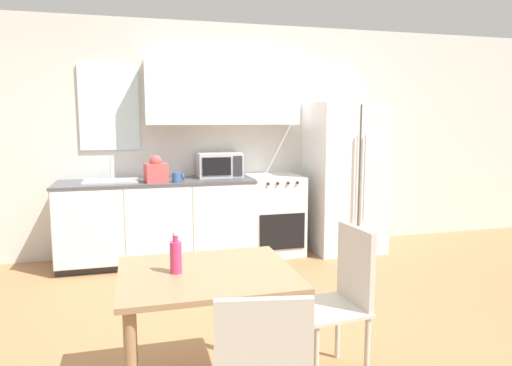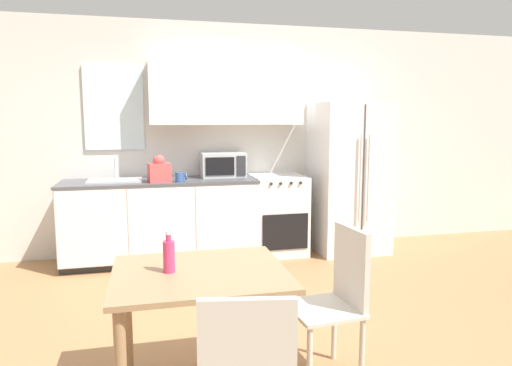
# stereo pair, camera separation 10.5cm
# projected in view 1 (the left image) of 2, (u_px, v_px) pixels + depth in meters

# --- Properties ---
(ground_plane) EXTENTS (12.00, 12.00, 0.00)m
(ground_plane) POSITION_uv_depth(u_px,v_px,m) (229.00, 338.00, 3.32)
(ground_plane) COLOR #9E7047
(wall_back) EXTENTS (12.00, 0.38, 2.70)m
(wall_back) POSITION_uv_depth(u_px,v_px,m) (193.00, 131.00, 5.36)
(wall_back) COLOR silver
(wall_back) RESTS_ON ground_plane
(kitchen_counter) EXTENTS (2.12, 0.68, 0.92)m
(kitchen_counter) POSITION_uv_depth(u_px,v_px,m) (158.00, 221.00, 5.06)
(kitchen_counter) COLOR #333333
(kitchen_counter) RESTS_ON ground_plane
(oven_range) EXTENTS (0.61, 0.64, 0.93)m
(oven_range) POSITION_uv_depth(u_px,v_px,m) (274.00, 214.00, 5.42)
(oven_range) COLOR white
(oven_range) RESTS_ON ground_plane
(refrigerator) EXTENTS (0.83, 0.80, 1.78)m
(refrigerator) POSITION_uv_depth(u_px,v_px,m) (344.00, 177.00, 5.52)
(refrigerator) COLOR white
(refrigerator) RESTS_ON ground_plane
(kitchen_sink) EXTENTS (0.57, 0.39, 0.27)m
(kitchen_sink) POSITION_uv_depth(u_px,v_px,m) (111.00, 180.00, 4.88)
(kitchen_sink) COLOR #B7BABC
(kitchen_sink) RESTS_ON kitchen_counter
(microwave) EXTENTS (0.51, 0.34, 0.28)m
(microwave) POSITION_uv_depth(u_px,v_px,m) (219.00, 165.00, 5.29)
(microwave) COLOR #B7BABC
(microwave) RESTS_ON kitchen_counter
(coffee_mug) EXTENTS (0.12, 0.09, 0.10)m
(coffee_mug) POSITION_uv_depth(u_px,v_px,m) (177.00, 177.00, 4.84)
(coffee_mug) COLOR #335999
(coffee_mug) RESTS_ON kitchen_counter
(grocery_bag_0) EXTENTS (0.26, 0.23, 0.29)m
(grocery_bag_0) POSITION_uv_depth(u_px,v_px,m) (156.00, 171.00, 4.84)
(grocery_bag_0) COLOR #D14C4C
(grocery_bag_0) RESTS_ON kitchen_counter
(dining_table) EXTENTS (0.94, 0.79, 0.76)m
(dining_table) POSITION_uv_depth(u_px,v_px,m) (207.00, 293.00, 2.50)
(dining_table) COLOR #997551
(dining_table) RESTS_ON ground_plane
(dining_chair_side) EXTENTS (0.44, 0.44, 0.93)m
(dining_chair_side) POSITION_uv_depth(u_px,v_px,m) (343.00, 291.00, 2.79)
(dining_chair_side) COLOR beige
(dining_chair_side) RESTS_ON ground_plane
(drink_bottle) EXTENTS (0.06, 0.06, 0.23)m
(drink_bottle) POSITION_uv_depth(u_px,v_px,m) (176.00, 256.00, 2.44)
(drink_bottle) COLOR #DB386B
(drink_bottle) RESTS_ON dining_table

